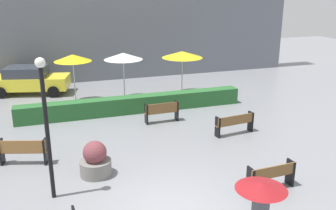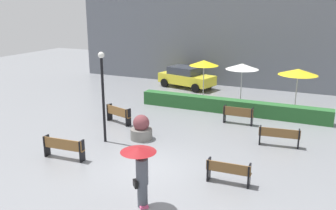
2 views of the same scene
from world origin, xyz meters
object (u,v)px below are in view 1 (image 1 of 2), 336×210
object	(u,v)px
planter_pot	(95,161)
patio_umbrella_white	(123,56)
patio_umbrella_yellow	(73,58)
lamp_post	(46,116)
pedestrian_with_umbrella	(260,208)
patio_umbrella_yellow_far	(182,55)
bench_near_right	(272,175)
parked_car	(30,80)
bench_far_right	(235,123)
bench_back_row	(162,111)
bench_far_left	(23,150)

from	to	relation	value
planter_pot	patio_umbrella_white	size ratio (longest dim) A/B	0.46
patio_umbrella_yellow	patio_umbrella_white	world-z (taller)	patio_umbrella_yellow
patio_umbrella_yellow	lamp_post	bearing A→B (deg)	-99.30
patio_umbrella_yellow	pedestrian_with_umbrella	bearing A→B (deg)	-78.96
lamp_post	patio_umbrella_yellow_far	distance (m)	11.63
bench_near_right	planter_pot	world-z (taller)	planter_pot
patio_umbrella_white	parked_car	size ratio (longest dim) A/B	0.57
bench_far_right	patio_umbrella_yellow	size ratio (longest dim) A/B	0.69
planter_pot	patio_umbrella_white	xyz separation A→B (m)	(2.73, 8.07, 1.88)
pedestrian_with_umbrella	planter_pot	size ratio (longest dim) A/B	1.70
bench_back_row	bench_far_left	bearing A→B (deg)	-156.76
bench_near_right	patio_umbrella_white	size ratio (longest dim) A/B	0.61
patio_umbrella_yellow_far	parked_car	world-z (taller)	patio_umbrella_yellow_far
bench_far_right	patio_umbrella_white	distance (m)	7.39
planter_pot	lamp_post	distance (m)	2.61
bench_far_left	lamp_post	bearing A→B (deg)	-71.00
pedestrian_with_umbrella	bench_far_right	bearing A→B (deg)	65.25
bench_near_right	lamp_post	xyz separation A→B (m)	(-6.23, 1.65, 2.02)
planter_pot	bench_far_left	bearing A→B (deg)	145.04
bench_back_row	patio_umbrella_white	xyz separation A→B (m)	(-0.83, 4.02, 1.84)
bench_near_right	planter_pot	xyz separation A→B (m)	(-4.87, 2.62, 0.01)
pedestrian_with_umbrella	patio_umbrella_yellow	bearing A→B (deg)	101.04
bench_far_left	patio_umbrella_white	xyz separation A→B (m)	(4.96, 6.51, 1.84)
bench_back_row	lamp_post	bearing A→B (deg)	-134.45
patio_umbrella_white	parked_car	bearing A→B (deg)	148.85
patio_umbrella_yellow	parked_car	distance (m)	3.85
bench_back_row	planter_pot	size ratio (longest dim) A/B	1.34
pedestrian_with_umbrella	patio_umbrella_white	size ratio (longest dim) A/B	0.78
bench_far_right	lamp_post	distance (m)	8.06
lamp_post	patio_umbrella_yellow_far	xyz separation A→B (m)	(7.38, 8.98, -0.21)
bench_back_row	pedestrian_with_umbrella	size ratio (longest dim) A/B	0.79
planter_pot	patio_umbrella_yellow_far	world-z (taller)	patio_umbrella_yellow_far
planter_pot	lamp_post	world-z (taller)	lamp_post
bench_far_right	bench_back_row	distance (m)	3.37
parked_car	pedestrian_with_umbrella	bearing A→B (deg)	-73.12
patio_umbrella_yellow_far	bench_near_right	bearing A→B (deg)	-96.17
pedestrian_with_umbrella	planter_pot	world-z (taller)	pedestrian_with_umbrella
bench_far_right	patio_umbrella_yellow_far	world-z (taller)	patio_umbrella_yellow_far
bench_far_left	pedestrian_with_umbrella	xyz separation A→B (m)	(5.03, -6.76, 0.82)
patio_umbrella_yellow	patio_umbrella_white	bearing A→B (deg)	-5.73
bench_far_right	lamp_post	xyz separation A→B (m)	(-7.34, -2.67, 1.99)
bench_far_left	bench_back_row	world-z (taller)	bench_back_row
patio_umbrella_yellow	bench_far_right	bearing A→B (deg)	-48.71
bench_near_right	planter_pot	distance (m)	5.53
pedestrian_with_umbrella	patio_umbrella_yellow	size ratio (longest dim) A/B	0.78
bench_back_row	bench_near_right	distance (m)	6.80
bench_far_left	patio_umbrella_yellow	size ratio (longest dim) A/B	0.63
bench_back_row	planter_pot	distance (m)	5.39
pedestrian_with_umbrella	planter_pot	xyz separation A→B (m)	(-2.79, 5.19, -0.86)
lamp_post	pedestrian_with_umbrella	bearing A→B (deg)	-45.44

